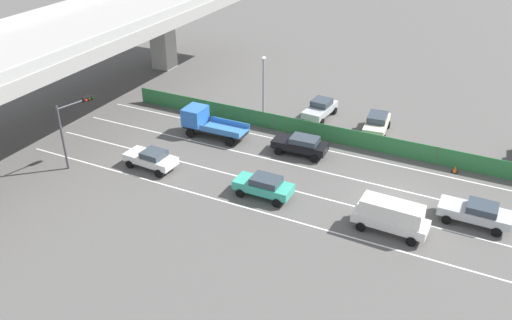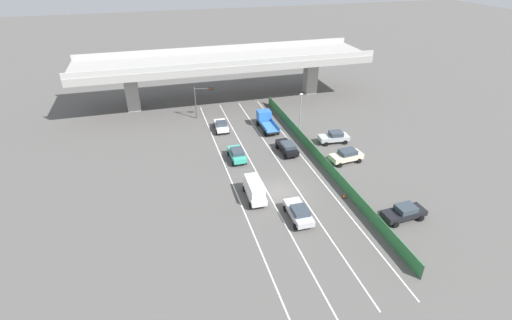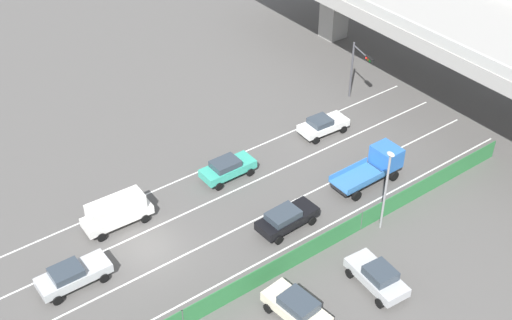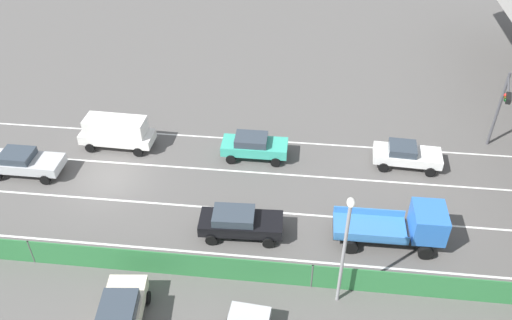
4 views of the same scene
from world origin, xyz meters
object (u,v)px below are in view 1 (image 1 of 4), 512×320
object	(u,v)px
street_lamp	(263,84)
car_sedan_silver	(476,212)
car_sedan_black	(301,144)
car_van_white	(391,215)
car_taxi_teal	(264,185)
flatbed_truck_blue	(205,122)
parked_wagon_silver	(320,108)
car_hatchback_white	(151,158)
parked_sedan_cream	(377,123)
traffic_cone	(455,169)
traffic_light	(73,120)

from	to	relation	value
street_lamp	car_sedan_silver	bearing A→B (deg)	-111.71
car_sedan_black	car_van_white	bearing A→B (deg)	-128.28
car_van_white	car_sedan_black	bearing A→B (deg)	51.72
car_taxi_teal	flatbed_truck_blue	size ratio (longest dim) A/B	0.74
car_taxi_teal	parked_wagon_silver	size ratio (longest dim) A/B	0.96
car_taxi_teal	car_van_white	bearing A→B (deg)	-90.89
car_taxi_teal	street_lamp	distance (m)	12.57
car_taxi_teal	car_hatchback_white	world-z (taller)	car_taxi_teal
flatbed_truck_blue	parked_sedan_cream	distance (m)	15.19
traffic_cone	car_hatchback_white	bearing A→B (deg)	114.59
flatbed_truck_blue	parked_sedan_cream	world-z (taller)	flatbed_truck_blue
car_van_white	street_lamp	distance (m)	18.45
car_sedan_silver	parked_sedan_cream	world-z (taller)	parked_sedan_cream
flatbed_truck_blue	parked_wagon_silver	size ratio (longest dim) A/B	1.29
car_hatchback_white	traffic_light	xyz separation A→B (m)	(-1.96, 5.59, 2.96)
car_van_white	parked_sedan_cream	size ratio (longest dim) A/B	1.09
traffic_cone	flatbed_truck_blue	bearing A→B (deg)	97.97
car_taxi_teal	street_lamp	size ratio (longest dim) A/B	0.66
car_taxi_teal	traffic_light	bearing A→B (deg)	98.00
car_taxi_teal	parked_sedan_cream	world-z (taller)	parked_sedan_cream
car_taxi_teal	flatbed_truck_blue	xyz separation A→B (m)	(6.76, 8.98, 0.34)
flatbed_truck_blue	traffic_light	bearing A→B (deg)	144.73
car_hatchback_white	traffic_light	world-z (taller)	traffic_light
car_sedan_black	car_van_white	distance (m)	11.71
car_sedan_black	parked_sedan_cream	xyz separation A→B (m)	(6.64, -4.52, 0.06)
parked_sedan_cream	traffic_light	size ratio (longest dim) A/B	0.84
car_taxi_teal	traffic_light	size ratio (longest dim) A/B	0.79
car_hatchback_white	parked_wagon_silver	size ratio (longest dim) A/B	0.97
car_van_white	street_lamp	bearing A→B (deg)	52.50
parked_wagon_silver	traffic_cone	bearing A→B (deg)	-111.26
car_taxi_teal	traffic_light	xyz separation A→B (m)	(-2.15, 15.29, 2.90)
car_hatchback_white	car_sedan_silver	bearing A→B (deg)	-81.72
street_lamp	traffic_cone	size ratio (longest dim) A/B	11.48
parked_wagon_silver	car_hatchback_white	bearing A→B (deg)	150.27
traffic_light	street_lamp	distance (m)	16.47
car_van_white	flatbed_truck_blue	bearing A→B (deg)	69.17
traffic_light	car_taxi_teal	bearing A→B (deg)	-82.00
parked_wagon_silver	street_lamp	distance (m)	6.39
car_sedan_black	car_sedan_silver	xyz separation A→B (m)	(-3.84, -14.05, -0.03)
car_hatchback_white	traffic_cone	distance (m)	23.73
car_taxi_teal	parked_sedan_cream	bearing A→B (deg)	-18.09
flatbed_truck_blue	street_lamp	distance (m)	6.20
car_taxi_teal	car_van_white	size ratio (longest dim) A/B	0.87
car_van_white	traffic_cone	bearing A→B (deg)	-15.42
car_hatchback_white	street_lamp	xyz separation A→B (m)	(11.15, -4.38, 3.11)
traffic_light	street_lamp	size ratio (longest dim) A/B	0.84
car_sedan_silver	parked_sedan_cream	size ratio (longest dim) A/B	1.02
car_sedan_black	car_taxi_teal	bearing A→B (deg)	-179.77
street_lamp	parked_wagon_silver	bearing A→B (deg)	-47.65
parked_wagon_silver	traffic_cone	world-z (taller)	parked_wagon_silver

